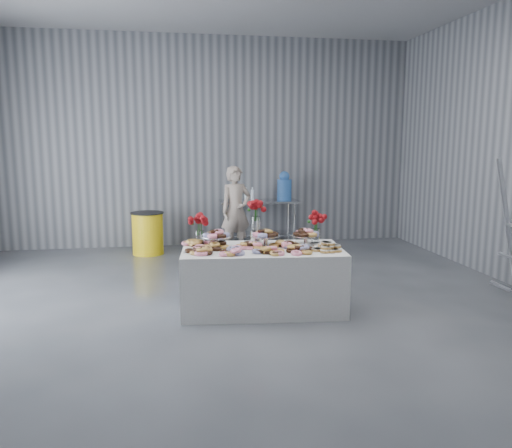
{
  "coord_description": "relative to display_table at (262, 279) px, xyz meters",
  "views": [
    {
      "loc": [
        -0.73,
        -5.27,
        2.0
      ],
      "look_at": [
        0.32,
        0.84,
        0.98
      ],
      "focal_mm": 35.0,
      "sensor_mm": 36.0,
      "label": 1
    }
  ],
  "objects": [
    {
      "name": "water_jug",
      "position": [
        1.1,
        3.64,
        0.77
      ],
      "size": [
        0.28,
        0.28,
        0.55
      ],
      "color": "#4284E2",
      "rests_on": "prep_table"
    },
    {
      "name": "prep_table",
      "position": [
        0.6,
        3.64,
        0.24
      ],
      "size": [
        1.5,
        0.6,
        0.9
      ],
      "color": "silver",
      "rests_on": "ground"
    },
    {
      "name": "donut_mounds",
      "position": [
        -0.0,
        -0.05,
        0.42
      ],
      "size": [
        1.87,
        0.97,
        0.09
      ],
      "primitive_type": null,
      "rotation": [
        0.0,
        0.0,
        -0.1
      ],
      "color": "gold",
      "rests_on": "display_table"
    },
    {
      "name": "bouquet_center",
      "position": [
        -0.02,
        0.35,
        0.75
      ],
      "size": [
        0.26,
        0.26,
        0.57
      ],
      "color": "silver",
      "rests_on": "display_table"
    },
    {
      "name": "display_table",
      "position": [
        0.0,
        0.0,
        0.0
      ],
      "size": [
        1.99,
        1.18,
        0.75
      ],
      "primitive_type": "cube",
      "rotation": [
        0.0,
        0.0,
        -0.1
      ],
      "color": "white",
      "rests_on": "ground"
    },
    {
      "name": "ground",
      "position": [
        -0.33,
        -0.46,
        -0.38
      ],
      "size": [
        9.0,
        9.0,
        0.0
      ],
      "primitive_type": "plane",
      "color": "#3B3D43",
      "rests_on": "ground"
    },
    {
      "name": "danish_pile",
      "position": [
        0.73,
        -0.22,
        0.43
      ],
      "size": [
        0.48,
        0.48,
        0.11
      ],
      "primitive_type": null,
      "color": "silver",
      "rests_on": "display_table"
    },
    {
      "name": "trash_barrel",
      "position": [
        -1.49,
        3.32,
        0.01
      ],
      "size": [
        0.59,
        0.59,
        0.76
      ],
      "rotation": [
        0.0,
        0.0,
        -0.26
      ],
      "color": "yellow",
      "rests_on": "ground"
    },
    {
      "name": "room_walls",
      "position": [
        -0.6,
        -0.39,
        2.26
      ],
      "size": [
        8.04,
        9.04,
        4.02
      ],
      "color": "gray",
      "rests_on": "ground"
    },
    {
      "name": "cake_stand_mid",
      "position": [
        0.06,
        0.14,
        0.52
      ],
      "size": [
        0.36,
        0.36,
        0.17
      ],
      "color": "silver",
      "rests_on": "display_table"
    },
    {
      "name": "drink_bottles",
      "position": [
        0.28,
        3.54,
        0.66
      ],
      "size": [
        0.54,
        0.08,
        0.27
      ],
      "primitive_type": null,
      "color": "#268C33",
      "rests_on": "prep_table"
    },
    {
      "name": "cake_stand_left",
      "position": [
        -0.53,
        0.2,
        0.52
      ],
      "size": [
        0.36,
        0.36,
        0.17
      ],
      "color": "silver",
      "rests_on": "display_table"
    },
    {
      "name": "person",
      "position": [
        0.08,
        3.03,
        0.42
      ],
      "size": [
        0.67,
        0.54,
        1.59
      ],
      "primitive_type": "imported",
      "rotation": [
        0.0,
        0.0,
        0.32
      ],
      "color": "#CC8C93",
      "rests_on": "ground"
    },
    {
      "name": "bouquet_right",
      "position": [
        0.73,
        0.23,
        0.67
      ],
      "size": [
        0.26,
        0.26,
        0.42
      ],
      "color": "white",
      "rests_on": "display_table"
    },
    {
      "name": "cake_stand_right",
      "position": [
        0.56,
        0.1,
        0.52
      ],
      "size": [
        0.36,
        0.36,
        0.17
      ],
      "color": "silver",
      "rests_on": "display_table"
    },
    {
      "name": "bouquet_left",
      "position": [
        -0.72,
        0.32,
        0.67
      ],
      "size": [
        0.26,
        0.26,
        0.42
      ],
      "color": "white",
      "rests_on": "display_table"
    }
  ]
}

